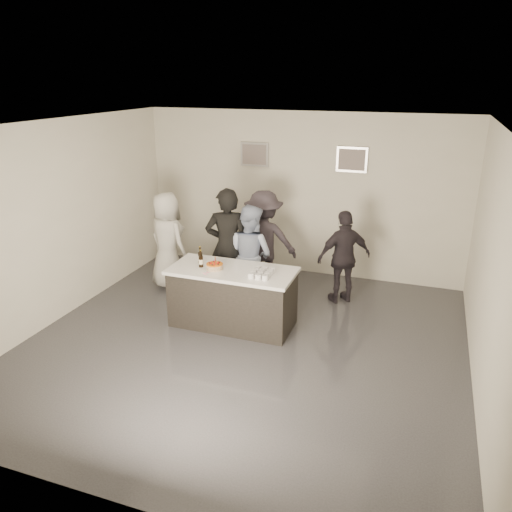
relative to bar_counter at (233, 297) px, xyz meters
name	(u,v)px	position (x,y,z in m)	size (l,w,h in m)	color
floor	(244,343)	(0.37, -0.49, -0.45)	(6.00, 6.00, 0.00)	#3D3D42
ceiling	(242,126)	(0.37, -0.49, 2.55)	(6.00, 6.00, 0.00)	white
wall_back	(301,195)	(0.37, 2.51, 1.05)	(6.00, 0.04, 3.00)	silver
wall_front	(107,358)	(0.37, -3.49, 1.05)	(6.00, 0.04, 3.00)	silver
wall_left	(57,222)	(-2.63, -0.49, 1.05)	(0.04, 6.00, 3.00)	silver
wall_right	(492,271)	(3.37, -0.49, 1.05)	(0.04, 6.00, 3.00)	silver
picture_left	(255,154)	(-0.53, 2.48, 1.75)	(0.54, 0.04, 0.44)	#B2B2B7
picture_right	(352,160)	(1.27, 2.48, 1.75)	(0.54, 0.04, 0.44)	#B2B2B7
bar_counter	(233,297)	(0.00, 0.00, 0.00)	(1.86, 0.86, 0.90)	white
cake	(215,267)	(-0.25, -0.08, 0.49)	(0.25, 0.25, 0.07)	orange
beer_bottle_a	(200,255)	(-0.55, 0.08, 0.58)	(0.07, 0.07, 0.26)	black
beer_bottle_b	(201,259)	(-0.47, -0.06, 0.58)	(0.07, 0.07, 0.26)	black
tumbler_cluster	(262,273)	(0.48, -0.08, 0.49)	(0.30, 0.40, 0.08)	#C26112
candles	(202,273)	(-0.36, -0.27, 0.45)	(0.24, 0.08, 0.01)	pink
person_main_black	(228,247)	(-0.37, 0.72, 0.52)	(0.71, 0.46, 1.94)	black
person_main_blue	(250,255)	(-0.03, 0.85, 0.38)	(0.81, 0.63, 1.67)	#9FAFD0
person_guest_left	(168,241)	(-1.62, 0.98, 0.41)	(0.84, 0.55, 1.72)	silver
person_guest_right	(344,257)	(1.41, 1.39, 0.33)	(0.92, 0.38, 1.56)	#29242A
person_guest_back	(264,241)	(0.01, 1.42, 0.44)	(1.15, 0.66, 1.77)	#352F37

